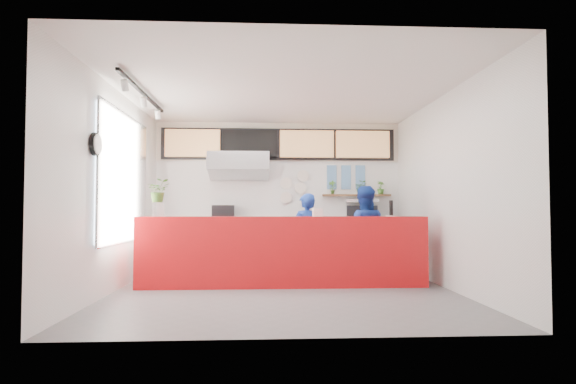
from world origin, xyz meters
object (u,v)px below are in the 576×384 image
(service_counter, at_px, (283,251))
(staff_center, at_px, (306,236))
(pepper_mill, at_px, (391,208))
(staff_right, at_px, (364,233))
(panini_oven, at_px, (223,215))
(espresso_machine, at_px, (363,215))

(service_counter, distance_m, staff_center, 0.79)
(service_counter, bearing_deg, pepper_mill, -1.23)
(staff_center, height_order, staff_right, staff_right)
(staff_center, bearing_deg, pepper_mill, 130.65)
(staff_right, relative_size, pepper_mill, 6.69)
(service_counter, distance_m, panini_oven, 2.19)
(panini_oven, bearing_deg, staff_right, -34.92)
(service_counter, relative_size, staff_center, 3.03)
(espresso_machine, xyz_separation_m, staff_center, (-1.25, -1.17, -0.35))
(panini_oven, relative_size, staff_right, 0.27)
(service_counter, relative_size, panini_oven, 10.35)
(panini_oven, height_order, pepper_mill, pepper_mill)
(panini_oven, relative_size, espresso_machine, 0.73)
(service_counter, height_order, staff_center, staff_center)
(panini_oven, bearing_deg, espresso_machine, -6.93)
(panini_oven, relative_size, pepper_mill, 1.81)
(espresso_machine, bearing_deg, service_counter, -117.39)
(panini_oven, bearing_deg, pepper_mill, -39.63)
(pepper_mill, bearing_deg, staff_center, 153.04)
(panini_oven, distance_m, staff_center, 1.98)
(staff_right, bearing_deg, espresso_machine, -91.75)
(panini_oven, distance_m, pepper_mill, 3.40)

